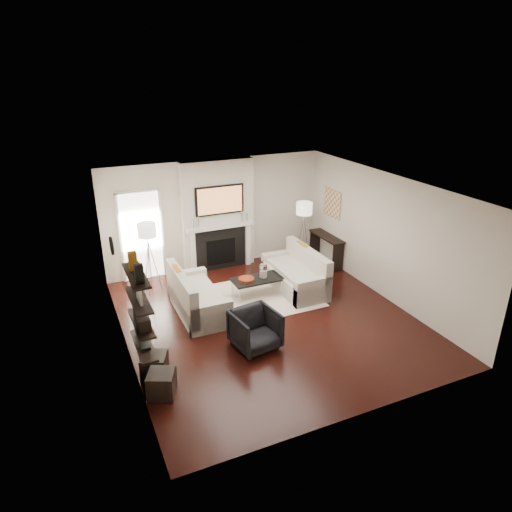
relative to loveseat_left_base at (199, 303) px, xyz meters
name	(u,v)px	position (x,y,z in m)	size (l,w,h in m)	color
room_envelope	(269,257)	(1.18, -0.84, 1.14)	(6.00, 6.00, 6.00)	black
chimney_breast	(218,216)	(1.18, 2.03, 1.14)	(1.80, 0.25, 2.70)	silver
fireplace_surround	(221,249)	(1.18, 1.90, 0.31)	(1.30, 0.02, 1.04)	black
firebox	(221,252)	(1.18, 1.89, 0.24)	(0.75, 0.02, 0.65)	black
mantel_pilaster_l	(193,253)	(0.46, 1.87, 0.34)	(0.12, 0.08, 1.10)	white
mantel_pilaster_r	(248,244)	(1.90, 1.87, 0.34)	(0.12, 0.08, 1.10)	white
mantel_shelf	(221,227)	(1.18, 1.85, 0.91)	(1.70, 0.18, 0.07)	white
tv_body	(220,200)	(1.18, 1.87, 1.57)	(1.20, 0.06, 0.70)	black
tv_screen	(220,200)	(1.18, 1.84, 1.57)	(1.10, 0.01, 0.62)	#BF723F
candlestick_l_tall	(198,222)	(0.63, 1.86, 1.09)	(0.04, 0.04, 0.30)	silver
candlestick_l_short	(193,224)	(0.50, 1.86, 1.06)	(0.04, 0.04, 0.24)	silver
candlestick_r_tall	(242,217)	(1.73, 1.86, 1.09)	(0.04, 0.04, 0.30)	silver
candlestick_r_short	(247,217)	(1.86, 1.86, 1.06)	(0.04, 0.04, 0.24)	silver
hallway_panel	(142,236)	(-0.67, 2.14, 0.84)	(0.90, 0.02, 2.10)	white
door_trim_l	(121,240)	(-1.15, 2.12, 0.84)	(0.06, 0.06, 2.16)	white
door_trim_r	(162,234)	(-0.19, 2.12, 0.84)	(0.06, 0.06, 2.16)	white
door_trim_top	(137,191)	(-0.67, 2.12, 1.92)	(1.02, 0.06, 0.06)	white
rug	(254,297)	(1.30, 0.11, -0.20)	(2.60, 2.00, 0.01)	beige
loveseat_left_base	(199,303)	(0.00, 0.00, 0.00)	(0.85, 1.80, 0.42)	beige
loveseat_left_back	(182,292)	(-0.33, 0.00, 0.32)	(0.18, 1.80, 0.80)	beige
loveseat_left_arm_n	(211,318)	(0.00, -0.81, 0.09)	(0.85, 0.18, 0.60)	beige
loveseat_left_arm_s	(187,283)	(0.00, 0.81, 0.09)	(0.85, 0.18, 0.60)	beige
loveseat_left_cushion	(200,291)	(0.05, 0.00, 0.26)	(0.63, 1.44, 0.10)	beige
pillow_left_orange	(177,277)	(-0.33, 0.30, 0.52)	(0.10, 0.42, 0.42)	#A96714
pillow_left_charcoal	(185,290)	(-0.33, -0.30, 0.51)	(0.10, 0.40, 0.40)	black
loveseat_right_base	(294,280)	(2.31, 0.16, 0.00)	(0.85, 1.80, 0.42)	beige
loveseat_right_back	(308,265)	(2.65, 0.16, 0.32)	(0.18, 1.80, 0.80)	beige
loveseat_right_arm_n	(313,291)	(2.31, -0.65, 0.09)	(0.85, 0.18, 0.60)	beige
loveseat_right_arm_s	(278,264)	(2.31, 0.97, 0.09)	(0.85, 0.18, 0.60)	beige
loveseat_right_cushion	(293,270)	(2.26, 0.16, 0.26)	(0.63, 1.44, 0.10)	beige
pillow_right_orange	(302,252)	(2.65, 0.46, 0.52)	(0.10, 0.42, 0.42)	#A96714
pillow_right_charcoal	(315,262)	(2.65, -0.14, 0.51)	(0.10, 0.40, 0.40)	black
coffee_table	(257,279)	(1.40, 0.19, 0.19)	(1.10, 0.55, 0.04)	black
coffee_leg_nw	(240,296)	(0.90, -0.03, -0.02)	(0.02, 0.02, 0.38)	silver
coffee_leg_ne	(282,288)	(1.90, -0.03, -0.02)	(0.02, 0.02, 0.38)	silver
coffee_leg_sw	(232,288)	(0.90, 0.41, -0.02)	(0.02, 0.02, 0.38)	silver
coffee_leg_se	(273,280)	(1.90, 0.41, -0.02)	(0.02, 0.02, 0.38)	silver
hurricane_glass	(263,271)	(1.55, 0.19, 0.35)	(0.18, 0.18, 0.31)	white
hurricane_candle	(263,274)	(1.55, 0.19, 0.29)	(0.11, 0.11, 0.17)	white
copper_bowl	(246,279)	(1.15, 0.19, 0.24)	(0.34, 0.34, 0.06)	#AB401C
armchair	(255,328)	(0.55, -1.62, 0.18)	(0.76, 0.71, 0.78)	black
lamp_left_post	(150,266)	(-0.67, 1.38, 0.39)	(0.02, 0.02, 1.20)	silver
lamp_left_shade	(147,230)	(-0.67, 1.38, 1.24)	(0.40, 0.40, 0.30)	white
lamp_left_leg_a	(155,265)	(-0.56, 1.38, 0.39)	(0.02, 0.02, 1.25)	silver
lamp_left_leg_b	(147,265)	(-0.72, 1.47, 0.39)	(0.02, 0.02, 1.25)	silver
lamp_left_leg_c	(149,268)	(-0.72, 1.28, 0.39)	(0.02, 0.02, 1.25)	silver
lamp_right_post	(303,240)	(3.23, 1.42, 0.39)	(0.02, 0.02, 1.20)	silver
lamp_right_shade	(304,208)	(3.23, 1.42, 1.24)	(0.40, 0.40, 0.30)	white
lamp_right_leg_a	(307,240)	(3.34, 1.42, 0.39)	(0.02, 0.02, 1.25)	silver
lamp_right_leg_b	(299,240)	(3.18, 1.51, 0.39)	(0.02, 0.02, 1.25)	silver
lamp_right_leg_c	(303,242)	(3.18, 1.32, 0.39)	(0.02, 0.02, 1.25)	silver
console_top	(327,236)	(3.75, 1.13, 0.52)	(0.35, 1.20, 0.04)	black
console_leg_n	(338,258)	(3.75, 0.58, 0.14)	(0.30, 0.04, 0.71)	black
console_leg_s	(315,243)	(3.75, 1.68, 0.14)	(0.30, 0.04, 0.71)	black
wall_art	(333,203)	(3.91, 1.21, 1.34)	(0.03, 0.70, 0.70)	tan
shelf_bottom	(144,345)	(-1.44, -1.84, 0.49)	(0.25, 1.00, 0.04)	black
shelf_lower	(141,323)	(-1.44, -1.84, 0.89)	(0.25, 1.00, 0.04)	black
shelf_upper	(139,300)	(-1.44, -1.84, 1.29)	(0.25, 1.00, 0.04)	black
shelf_top	(136,275)	(-1.44, -1.84, 1.69)	(0.25, 1.00, 0.04)	black
decor_magfile_a	(139,274)	(-1.44, -2.16, 1.85)	(0.12, 0.10, 0.28)	black
decor_magfile_b	(133,261)	(-1.44, -1.67, 1.85)	(0.12, 0.10, 0.28)	#A96714
decor_frame_a	(139,295)	(-1.44, -1.94, 1.42)	(0.04, 0.30, 0.22)	white
decor_frame_b	(134,285)	(-1.44, -1.55, 1.40)	(0.04, 0.22, 0.18)	black
decor_wine_rack	(144,323)	(-1.44, -2.07, 1.01)	(0.18, 0.25, 0.20)	black
decor_box_small	(139,314)	(-1.44, -1.70, 0.97)	(0.15, 0.12, 0.12)	black
decor_books	(145,346)	(-1.44, -1.94, 0.53)	(0.14, 0.20, 0.05)	black
decor_box_tall	(139,330)	(-1.44, -1.54, 0.60)	(0.10, 0.10, 0.18)	white
clock_rim	(112,246)	(-1.55, 0.06, 1.49)	(0.34, 0.34, 0.04)	black
clock_face	(113,246)	(-1.52, 0.06, 1.49)	(0.29, 0.29, 0.01)	white
ottoman_near	(155,366)	(-1.29, -1.73, -0.01)	(0.40, 0.40, 0.40)	black
ottoman_far	(162,384)	(-1.29, -2.23, -0.01)	(0.40, 0.40, 0.40)	black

